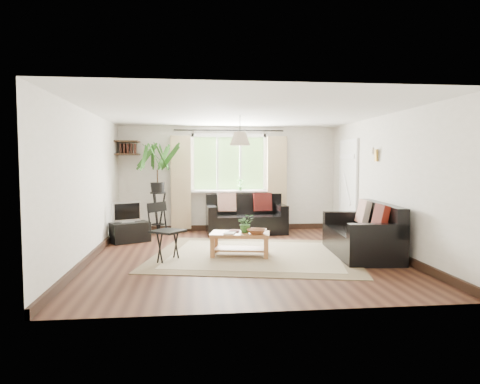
{
  "coord_description": "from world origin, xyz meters",
  "views": [
    {
      "loc": [
        -0.82,
        -7.1,
        1.58
      ],
      "look_at": [
        0.0,
        0.4,
        1.05
      ],
      "focal_mm": 32.0,
      "sensor_mm": 36.0,
      "label": 1
    }
  ],
  "objects": [
    {
      "name": "book_a",
      "position": [
        -0.31,
        -0.1,
        0.41
      ],
      "size": [
        0.24,
        0.28,
        0.02
      ],
      "primitive_type": "imported",
      "rotation": [
        0.0,
        0.0,
        -0.31
      ],
      "color": "white",
      "rests_on": "coffee_table"
    },
    {
      "name": "floor",
      "position": [
        0.0,
        0.0,
        0.0
      ],
      "size": [
        5.5,
        5.5,
        0.0
      ],
      "primitive_type": "plane",
      "color": "black",
      "rests_on": "ground"
    },
    {
      "name": "pendant_lamp",
      "position": [
        0.0,
        0.4,
        2.05
      ],
      "size": [
        0.36,
        0.36,
        0.54
      ],
      "primitive_type": null,
      "color": "beige",
      "rests_on": "ceiling"
    },
    {
      "name": "window",
      "position": [
        0.0,
        2.71,
        1.55
      ],
      "size": [
        2.5,
        0.16,
        2.16
      ],
      "primitive_type": null,
      "color": "white",
      "rests_on": "wall_back"
    },
    {
      "name": "palm_stand",
      "position": [
        -1.59,
        2.3,
        1.0
      ],
      "size": [
        0.89,
        0.89,
        2.01
      ],
      "primitive_type": null,
      "rotation": [
        0.0,
        0.0,
        -0.14
      ],
      "color": "black",
      "rests_on": "floor"
    },
    {
      "name": "wall_front",
      "position": [
        0.0,
        -2.75,
        1.2
      ],
      "size": [
        5.0,
        0.02,
        2.4
      ],
      "primitive_type": "cube",
      "color": "beige",
      "rests_on": "floor"
    },
    {
      "name": "table_plant",
      "position": [
        0.05,
        -0.03,
        0.55
      ],
      "size": [
        0.3,
        0.27,
        0.31
      ],
      "primitive_type": "imported",
      "rotation": [
        0.0,
        0.0,
        0.1
      ],
      "color": "#316628",
      "rests_on": "coffee_table"
    },
    {
      "name": "ceiling",
      "position": [
        0.0,
        0.0,
        2.4
      ],
      "size": [
        5.5,
        5.5,
        0.0
      ],
      "primitive_type": "plane",
      "rotation": [
        3.14,
        0.0,
        0.0
      ],
      "color": "white",
      "rests_on": "floor"
    },
    {
      "name": "wall_left",
      "position": [
        -2.5,
        0.0,
        1.2
      ],
      "size": [
        0.02,
        5.5,
        2.4
      ],
      "primitive_type": "cube",
      "color": "beige",
      "rests_on": "floor"
    },
    {
      "name": "sofa_right",
      "position": [
        1.99,
        -0.21,
        0.42
      ],
      "size": [
        1.86,
        1.03,
        0.84
      ],
      "primitive_type": null,
      "rotation": [
        0.0,
        0.0,
        -1.65
      ],
      "color": "black",
      "rests_on": "floor"
    },
    {
      "name": "wall_right",
      "position": [
        2.5,
        0.0,
        1.2
      ],
      "size": [
        0.02,
        5.5,
        2.4
      ],
      "primitive_type": "cube",
      "color": "beige",
      "rests_on": "floor"
    },
    {
      "name": "book_b",
      "position": [
        -0.22,
        0.08,
        0.41
      ],
      "size": [
        0.22,
        0.27,
        0.02
      ],
      "primitive_type": "imported",
      "rotation": [
        0.0,
        0.0,
        -0.2
      ],
      "color": "#4E211F",
      "rests_on": "coffee_table"
    },
    {
      "name": "door",
      "position": [
        2.47,
        1.7,
        1.0
      ],
      "size": [
        0.06,
        0.96,
        2.06
      ],
      "primitive_type": "cube",
      "color": "silver",
      "rests_on": "wall_right"
    },
    {
      "name": "tv",
      "position": [
        -2.13,
        1.46,
        0.61
      ],
      "size": [
        0.58,
        0.43,
        0.43
      ],
      "primitive_type": null,
      "rotation": [
        0.0,
        0.0,
        0.48
      ],
      "color": "#A5A5AA",
      "rests_on": "tv_stand"
    },
    {
      "name": "sill_plant",
      "position": [
        0.25,
        2.63,
        1.06
      ],
      "size": [
        0.14,
        0.1,
        0.27
      ],
      "primitive_type": "imported",
      "color": "#2D6023",
      "rests_on": "window"
    },
    {
      "name": "tv_stand",
      "position": [
        -2.08,
        1.46,
        0.2
      ],
      "size": [
        0.84,
        0.7,
        0.39
      ],
      "primitive_type": "cube",
      "rotation": [
        0.0,
        0.0,
        0.48
      ],
      "color": "black",
      "rests_on": "floor"
    },
    {
      "name": "rug",
      "position": [
        0.21,
        -0.0,
        0.01
      ],
      "size": [
        3.9,
        3.53,
        0.02
      ],
      "primitive_type": "cube",
      "rotation": [
        0.0,
        0.0,
        -0.21
      ],
      "color": "beige",
      "rests_on": "floor"
    },
    {
      "name": "sofa_back",
      "position": [
        0.34,
        2.26,
        0.41
      ],
      "size": [
        1.76,
        0.93,
        0.82
      ],
      "primitive_type": null,
      "rotation": [
        0.0,
        0.0,
        0.03
      ],
      "color": "black",
      "rests_on": "floor"
    },
    {
      "name": "bowl",
      "position": [
        0.21,
        -0.2,
        0.44
      ],
      "size": [
        0.42,
        0.42,
        0.08
      ],
      "primitive_type": "imported",
      "rotation": [
        0.0,
        0.0,
        -0.43
      ],
      "color": "brown",
      "rests_on": "coffee_table"
    },
    {
      "name": "folding_chair",
      "position": [
        -1.23,
        -0.3,
        0.47
      ],
      "size": [
        0.68,
        0.68,
        0.93
      ],
      "primitive_type": null,
      "rotation": [
        0.0,
        0.0,
        0.93
      ],
      "color": "black",
      "rests_on": "floor"
    },
    {
      "name": "wall_back",
      "position": [
        0.0,
        2.75,
        1.2
      ],
      "size": [
        5.0,
        0.02,
        2.4
      ],
      "primitive_type": "cube",
      "color": "beige",
      "rests_on": "floor"
    },
    {
      "name": "corner_shelf",
      "position": [
        -2.25,
        2.5,
        1.89
      ],
      "size": [
        0.5,
        0.5,
        0.34
      ],
      "primitive_type": null,
      "color": "black",
      "rests_on": "wall_back"
    },
    {
      "name": "wall_sconce",
      "position": [
        2.43,
        0.3,
        1.74
      ],
      "size": [
        0.12,
        0.12,
        0.28
      ],
      "primitive_type": null,
      "color": "beige",
      "rests_on": "wall_right"
    },
    {
      "name": "coffee_table",
      "position": [
        -0.05,
        -0.06,
        0.2
      ],
      "size": [
        1.06,
        0.71,
        0.4
      ],
      "primitive_type": null,
      "rotation": [
        0.0,
        0.0,
        -0.19
      ],
      "color": "#965931",
      "rests_on": "floor"
    }
  ]
}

